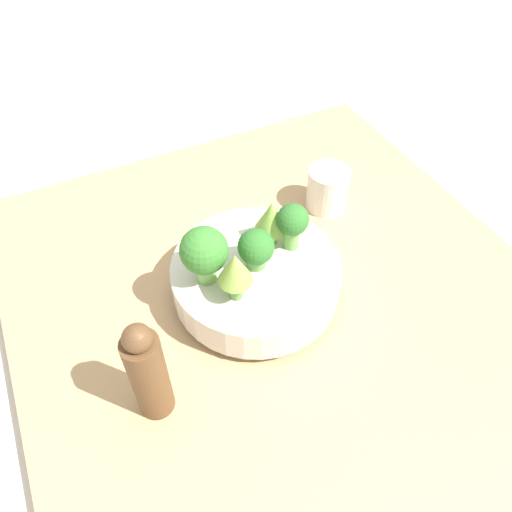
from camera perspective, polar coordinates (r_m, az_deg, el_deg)
name	(u,v)px	position (r m, az deg, el deg)	size (l,w,h in m)	color
ground_plane	(278,304)	(0.83, 2.55, -5.48)	(6.00, 6.00, 0.00)	silver
table	(279,297)	(0.81, 2.59, -4.72)	(0.86, 0.81, 0.04)	tan
bowl	(256,278)	(0.76, 0.00, -2.51)	(0.26, 0.26, 0.07)	silver
broccoli_floret_back	(204,252)	(0.69, -5.95, 0.43)	(0.07, 0.07, 0.09)	#7AB256
romanesco_piece_near	(271,218)	(0.74, 1.77, 4.40)	(0.05, 0.05, 0.08)	#7AB256
broccoli_floret_front	(292,222)	(0.73, 4.19, 3.84)	(0.05, 0.05, 0.08)	#6BA34C
romanesco_piece_far	(235,270)	(0.66, -2.40, -1.59)	(0.05, 0.05, 0.08)	#609347
broccoli_floret_center	(256,248)	(0.71, 0.00, 0.90)	(0.05, 0.05, 0.07)	#609347
cup	(328,189)	(0.92, 8.18, 7.60)	(0.07, 0.07, 0.08)	silver
pepper_mill	(148,372)	(0.63, -12.26, -12.85)	(0.05, 0.05, 0.17)	brown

